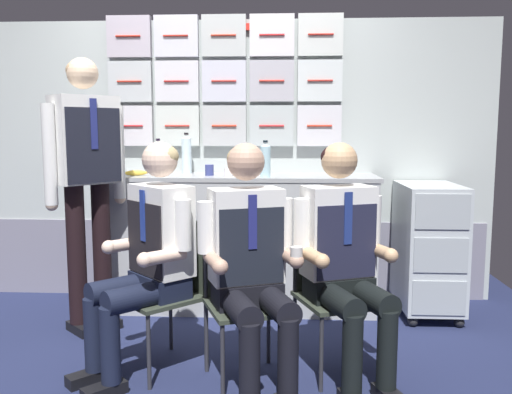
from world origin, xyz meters
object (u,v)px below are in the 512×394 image
Objects in this scene: crew_member_standing at (86,167)px; folding_chair_by_counter at (331,279)px; service_trolley at (428,245)px; crew_member_left at (149,248)px; crew_member_right at (251,257)px; paper_cup_blue at (228,172)px; crew_member_by_counter at (345,252)px; snack_banana at (136,173)px; water_bottle_clear at (265,160)px; folding_chair_right at (242,285)px; folding_chair_left at (174,278)px.

folding_chair_by_counter is at bearing -17.49° from crew_member_standing.
crew_member_standing reaches higher than service_trolley.
crew_member_left is 1.00× the size of crew_member_right.
crew_member_standing is at bearing -158.03° from paper_cup_blue.
service_trolley is 0.75× the size of crew_member_by_counter.
folding_chair_by_counter is 4.77× the size of snack_banana.
water_bottle_clear is (-1.16, -0.10, 0.61)m from service_trolley.
crew_member_standing is at bearing 158.39° from crew_member_by_counter.
crew_member_right is at bearing -68.98° from folding_chair_right.
crew_member_standing is 6.90× the size of water_bottle_clear.
crew_member_standing is 0.96m from paper_cup_blue.
crew_member_left reaches higher than paper_cup_blue.
snack_banana is at bearing 143.04° from crew_member_by_counter.
crew_member_standing is (-2.31, -0.42, 0.58)m from service_trolley.
folding_chair_right is 1.00× the size of folding_chair_by_counter.
paper_cup_blue is at bearing 127.95° from folding_chair_by_counter.
crew_member_standing reaches higher than crew_member_left.
water_bottle_clear is at bearing -5.87° from snack_banana.
service_trolley reaches higher than folding_chair_by_counter.
water_bottle_clear is 4.33× the size of paper_cup_blue.
crew_member_standing is (-1.55, 0.49, 0.58)m from folding_chair_by_counter.
crew_member_right is at bearing -146.32° from folding_chair_by_counter.
snack_banana reaches higher than folding_chair_by_counter.
service_trolley is at bearing 55.89° from crew_member_by_counter.
crew_member_left is 0.71× the size of crew_member_standing.
folding_chair_left is at bearing 149.56° from crew_member_right.
crew_member_left is at bearing 179.23° from crew_member_by_counter.
service_trolley is 0.75× the size of crew_member_right.
crew_member_left reaches higher than snack_banana.
service_trolley is 1.28m from crew_member_by_counter.
paper_cup_blue is (-0.71, 0.99, 0.34)m from crew_member_by_counter.
paper_cup_blue reaches higher than folding_chair_left.
snack_banana is (-0.35, 1.03, 0.32)m from crew_member_left.
paper_cup_blue reaches higher than folding_chair_by_counter.
folding_chair_by_counter is (-0.77, -0.90, -0.00)m from service_trolley.
crew_member_left is 1.04m from crew_member_by_counter.
folding_chair_left is at bearing 163.58° from folding_chair_right.
folding_chair_left is at bearing -63.42° from snack_banana.
folding_chair_by_counter is 0.46× the size of crew_member_standing.
service_trolley is at bearing 29.41° from folding_chair_left.
water_bottle_clear is at bearing 15.40° from crew_member_standing.
water_bottle_clear is (0.48, 0.83, 0.62)m from folding_chair_left.
snack_banana is at bearing 129.36° from folding_chair_right.
crew_member_by_counter is 1.77m from snack_banana.
crew_member_left reaches higher than crew_member_by_counter.
crew_member_by_counter is at bearing -7.61° from folding_chair_left.
service_trolley is at bearing 10.19° from crew_member_standing.
service_trolley is at bearing 44.82° from crew_member_right.
service_trolley is 2.05m from crew_member_left.
crew_member_by_counter is at bearing -69.14° from folding_chair_by_counter.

